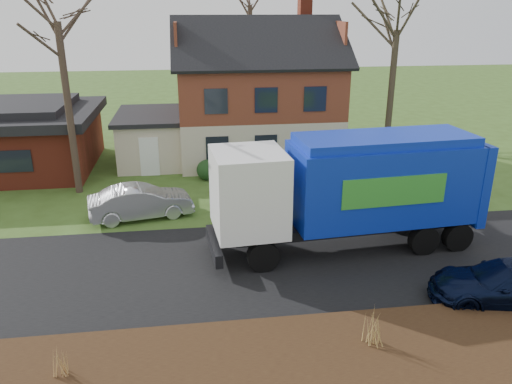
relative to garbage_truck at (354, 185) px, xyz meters
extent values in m
plane|color=#36501A|center=(-3.81, -1.03, -2.46)|extent=(120.00, 120.00, 0.00)
cube|color=black|center=(-3.81, -1.03, -2.45)|extent=(80.00, 7.00, 0.02)
cube|color=black|center=(-3.81, -6.33, -2.31)|extent=(80.00, 3.50, 0.30)
cube|color=beige|center=(-1.81, 12.97, -1.11)|extent=(9.00, 7.50, 2.70)
cube|color=#612A1B|center=(-1.81, 12.97, 1.64)|extent=(9.00, 7.50, 2.80)
cube|color=maroon|center=(1.19, 13.97, 6.00)|extent=(0.70, 0.90, 1.60)
cube|color=beige|center=(-8.01, 12.47, -1.16)|extent=(3.50, 5.50, 2.60)
cube|color=black|center=(-8.01, 12.47, 0.26)|extent=(3.90, 5.90, 0.24)
cube|color=maroon|center=(-15.81, 11.97, -1.06)|extent=(9.00, 7.50, 2.80)
cube|color=black|center=(-15.81, 11.97, 0.59)|extent=(9.80, 8.20, 0.50)
cube|color=black|center=(-15.81, 11.97, 1.04)|extent=(7.00, 6.00, 0.40)
cylinder|color=black|center=(-3.55, -1.38, -1.91)|extent=(1.12, 0.45, 1.10)
cylinder|color=black|center=(-3.71, 0.83, -1.91)|extent=(1.12, 0.45, 1.10)
cylinder|color=black|center=(2.45, -0.92, -1.91)|extent=(1.12, 0.45, 1.10)
cylinder|color=black|center=(2.28, 1.29, -1.91)|extent=(1.12, 0.45, 1.10)
cylinder|color=black|center=(3.82, -0.82, -1.91)|extent=(1.12, 0.45, 1.10)
cylinder|color=black|center=(3.65, 1.39, -1.91)|extent=(1.12, 0.45, 1.10)
cube|color=black|center=(0.05, 0.00, -1.57)|extent=(9.14, 1.95, 0.37)
cube|color=white|center=(-3.89, -0.30, 0.07)|extent=(2.62, 2.81, 2.85)
cube|color=black|center=(-5.05, -0.39, 0.23)|extent=(0.26, 2.32, 0.95)
cube|color=black|center=(-5.16, -0.39, -1.88)|extent=(0.46, 2.65, 0.47)
cube|color=#0E29A9|center=(1.05, 0.08, 0.07)|extent=(6.83, 3.14, 2.85)
cube|color=#0E29A9|center=(1.05, 0.08, 1.65)|extent=(6.49, 2.80, 0.32)
cube|color=#0E29A9|center=(4.47, 0.34, -0.04)|extent=(0.57, 2.71, 3.06)
cube|color=#318B2D|center=(0.99, -1.27, 0.17)|extent=(3.79, 0.33, 1.05)
cube|color=#318B2D|center=(0.79, 1.40, 0.17)|extent=(3.79, 0.33, 1.05)
imported|color=#B7BAC0|center=(-8.03, 3.92, -1.75)|extent=(4.56, 2.38, 1.43)
imported|color=black|center=(3.54, -4.43, -1.78)|extent=(5.02, 2.85, 1.37)
cylinder|color=#403126|center=(-11.33, 7.56, 1.51)|extent=(0.33, 0.33, 7.95)
cylinder|color=#3E3425|center=(4.98, 9.28, 1.26)|extent=(0.34, 0.34, 7.44)
cylinder|color=#3A2B22|center=(-1.10, 21.42, 1.87)|extent=(0.33, 0.33, 8.67)
cone|color=tan|center=(-9.10, -6.25, -1.76)|extent=(0.04, 0.04, 0.80)
cone|color=tan|center=(-9.24, -6.25, -1.76)|extent=(0.04, 0.04, 0.80)
cone|color=tan|center=(-8.97, -6.25, -1.76)|extent=(0.04, 0.04, 0.80)
cone|color=tan|center=(-9.10, -6.14, -1.76)|extent=(0.04, 0.04, 0.80)
cone|color=tan|center=(-9.10, -6.35, -1.76)|extent=(0.04, 0.04, 0.80)
cone|color=#A78749|center=(-1.39, -6.07, -1.65)|extent=(0.04, 0.04, 1.03)
cone|color=#A78749|center=(-1.55, -6.07, -1.65)|extent=(0.04, 0.04, 1.03)
cone|color=#A78749|center=(-1.22, -6.07, -1.65)|extent=(0.04, 0.04, 1.03)
cone|color=#A78749|center=(-1.39, -5.94, -1.65)|extent=(0.04, 0.04, 1.03)
cone|color=#A78749|center=(-1.39, -6.20, -1.65)|extent=(0.04, 0.04, 1.03)
camera|label=1|loc=(-5.84, -16.38, 6.05)|focal=35.00mm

